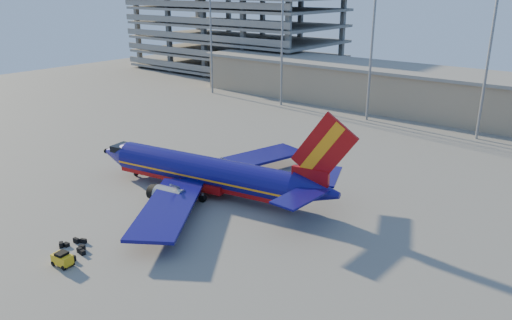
# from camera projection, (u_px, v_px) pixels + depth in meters

# --- Properties ---
(ground) EXTENTS (220.00, 220.00, 0.00)m
(ground) POSITION_uv_depth(u_px,v_px,m) (222.00, 205.00, 57.61)
(ground) COLOR slate
(ground) RESTS_ON ground
(terminal_building) EXTENTS (122.00, 16.00, 8.50)m
(terminal_building) POSITION_uv_depth(u_px,v_px,m) (471.00, 97.00, 93.05)
(terminal_building) COLOR gray
(terminal_building) RESTS_ON ground
(parking_garage) EXTENTS (62.00, 32.00, 21.40)m
(parking_garage) POSITION_uv_depth(u_px,v_px,m) (235.00, 30.00, 144.88)
(parking_garage) COLOR slate
(parking_garage) RESTS_ON ground
(light_mast_row) EXTENTS (101.60, 1.60, 28.65)m
(light_mast_row) POSITION_uv_depth(u_px,v_px,m) (429.00, 27.00, 82.78)
(light_mast_row) COLOR gray
(light_mast_row) RESTS_ON ground
(aircraft_main) EXTENTS (35.11, 33.50, 11.96)m
(aircraft_main) POSITION_uv_depth(u_px,v_px,m) (210.00, 173.00, 60.17)
(aircraft_main) COLOR navy
(aircraft_main) RESTS_ON ground
(baggage_tug) EXTENTS (2.00, 1.35, 1.35)m
(baggage_tug) POSITION_uv_depth(u_px,v_px,m) (62.00, 259.00, 44.94)
(baggage_tug) COLOR yellow
(baggage_tug) RESTS_ON ground
(luggage_pile) EXTENTS (3.78, 3.06, 0.54)m
(luggage_pile) POSITION_uv_depth(u_px,v_px,m) (75.00, 247.00, 47.80)
(luggage_pile) COLOR black
(luggage_pile) RESTS_ON ground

